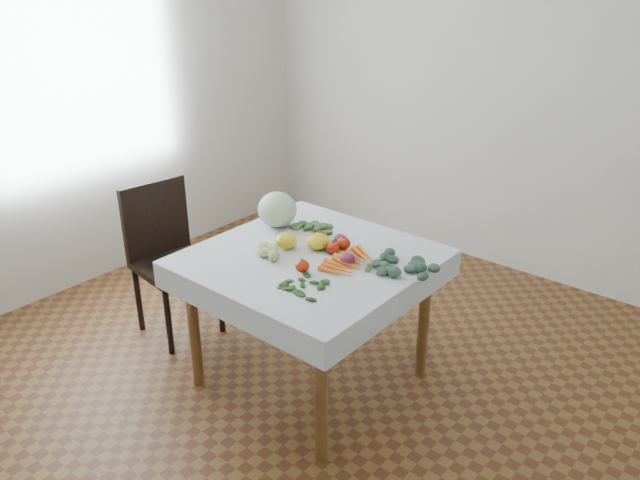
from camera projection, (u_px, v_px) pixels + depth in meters
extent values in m
plane|color=brown|center=(311.00, 376.00, 3.51)|extent=(4.00, 4.00, 0.00)
cube|color=silver|center=(496.00, 83.00, 4.35)|extent=(4.00, 0.04, 2.70)
cube|color=silver|center=(80.00, 90.00, 4.12)|extent=(0.04, 4.00, 2.70)
cube|color=brown|center=(310.00, 260.00, 3.20)|extent=(1.00, 1.00, 0.04)
cylinder|color=brown|center=(194.00, 328.00, 3.31)|extent=(0.06, 0.06, 0.71)
cylinder|color=brown|center=(321.00, 396.00, 2.79)|extent=(0.06, 0.06, 0.71)
cylinder|color=brown|center=(303.00, 270.00, 3.92)|extent=(0.06, 0.06, 0.71)
cylinder|color=brown|center=(424.00, 317.00, 3.41)|extent=(0.06, 0.06, 0.71)
cube|color=white|center=(310.00, 256.00, 3.19)|extent=(1.12, 1.12, 0.01)
cube|color=black|center=(176.00, 266.00, 3.76)|extent=(0.48, 0.48, 0.04)
cube|color=black|center=(155.00, 218.00, 3.79)|extent=(0.10, 0.43, 0.46)
cylinder|color=black|center=(139.00, 299.00, 3.87)|extent=(0.04, 0.04, 0.43)
cylinder|color=black|center=(169.00, 322.00, 3.63)|extent=(0.04, 0.04, 0.43)
cylinder|color=black|center=(189.00, 280.00, 4.09)|extent=(0.04, 0.04, 0.43)
cylinder|color=black|center=(221.00, 301.00, 3.85)|extent=(0.04, 0.04, 0.43)
ellipsoid|color=beige|center=(277.00, 209.00, 3.51)|extent=(0.26, 0.26, 0.20)
ellipsoid|color=#B9260C|center=(344.00, 243.00, 3.25)|extent=(0.08, 0.08, 0.06)
ellipsoid|color=#B9260C|center=(333.00, 247.00, 3.21)|extent=(0.08, 0.08, 0.06)
ellipsoid|color=#B9260C|center=(320.00, 237.00, 3.32)|extent=(0.08, 0.08, 0.07)
ellipsoid|color=#B9260C|center=(302.00, 266.00, 3.02)|extent=(0.09, 0.09, 0.06)
ellipsoid|color=yellow|center=(318.00, 241.00, 3.25)|extent=(0.13, 0.13, 0.08)
ellipsoid|color=yellow|center=(286.00, 241.00, 3.26)|extent=(0.13, 0.13, 0.08)
ellipsoid|color=#551839|center=(341.00, 240.00, 3.30)|extent=(0.08, 0.08, 0.06)
ellipsoid|color=#551839|center=(347.00, 258.00, 3.09)|extent=(0.10, 0.10, 0.07)
ellipsoid|color=#C3D97D|center=(273.00, 251.00, 3.18)|extent=(0.05, 0.05, 0.05)
ellipsoid|color=#C3D97D|center=(271.00, 249.00, 3.21)|extent=(0.05, 0.05, 0.05)
ellipsoid|color=#C3D97D|center=(268.00, 252.00, 3.18)|extent=(0.05, 0.05, 0.05)
ellipsoid|color=#C3D97D|center=(279.00, 251.00, 3.19)|extent=(0.05, 0.05, 0.05)
ellipsoid|color=#C3D97D|center=(263.00, 248.00, 3.22)|extent=(0.05, 0.05, 0.05)
ellipsoid|color=#C3D97D|center=(275.00, 256.00, 3.14)|extent=(0.05, 0.05, 0.05)
cone|color=orange|center=(366.00, 254.00, 3.18)|extent=(0.19, 0.12, 0.03)
cone|color=orange|center=(362.00, 256.00, 3.16)|extent=(0.19, 0.11, 0.03)
cone|color=orange|center=(359.00, 258.00, 3.13)|extent=(0.20, 0.10, 0.03)
cone|color=orange|center=(355.00, 260.00, 3.11)|extent=(0.20, 0.08, 0.03)
cone|color=orange|center=(351.00, 262.00, 3.09)|extent=(0.20, 0.06, 0.03)
cone|color=orange|center=(347.00, 265.00, 3.07)|extent=(0.20, 0.05, 0.03)
cone|color=orange|center=(343.00, 267.00, 3.04)|extent=(0.20, 0.03, 0.03)
cone|color=orange|center=(339.00, 269.00, 3.02)|extent=(0.20, 0.05, 0.03)
cone|color=orange|center=(335.00, 272.00, 3.00)|extent=(0.20, 0.07, 0.03)
ellipsoid|color=#32533F|center=(405.00, 269.00, 3.01)|extent=(0.06, 0.06, 0.04)
ellipsoid|color=#32533F|center=(400.00, 265.00, 3.05)|extent=(0.06, 0.06, 0.04)
ellipsoid|color=#32533F|center=(399.00, 270.00, 3.00)|extent=(0.06, 0.06, 0.04)
ellipsoid|color=#32533F|center=(410.00, 267.00, 3.03)|extent=(0.06, 0.06, 0.04)
ellipsoid|color=#32533F|center=(392.00, 265.00, 3.05)|extent=(0.06, 0.06, 0.04)
ellipsoid|color=#32533F|center=(408.00, 273.00, 2.97)|extent=(0.06, 0.06, 0.04)
ellipsoid|color=#32533F|center=(405.00, 263.00, 3.07)|extent=(0.06, 0.06, 0.04)
ellipsoid|color=#32533F|center=(389.00, 269.00, 3.01)|extent=(0.06, 0.06, 0.04)
ellipsoid|color=#32533F|center=(419.00, 271.00, 2.99)|extent=(0.06, 0.06, 0.04)
ellipsoid|color=#32533F|center=(390.00, 260.00, 3.10)|extent=(0.06, 0.06, 0.04)
ellipsoid|color=#32533F|center=(400.00, 276.00, 2.95)|extent=(0.06, 0.06, 0.04)
ellipsoid|color=#32533F|center=(417.00, 264.00, 3.06)|extent=(0.06, 0.06, 0.04)
ellipsoid|color=#32533F|center=(378.00, 265.00, 3.05)|extent=(0.06, 0.06, 0.04)
ellipsoid|color=#32533F|center=(421.00, 277.00, 2.93)|extent=(0.06, 0.06, 0.04)
ellipsoid|color=#32533F|center=(399.00, 257.00, 3.13)|extent=(0.06, 0.06, 0.04)
ellipsoid|color=#32533F|center=(384.00, 275.00, 2.96)|extent=(0.06, 0.06, 0.04)
ellipsoid|color=#204A17|center=(311.00, 288.00, 2.87)|extent=(0.05, 0.03, 0.01)
ellipsoid|color=#204A17|center=(306.00, 285.00, 2.90)|extent=(0.05, 0.03, 0.01)
ellipsoid|color=#204A17|center=(307.00, 289.00, 2.86)|extent=(0.05, 0.03, 0.01)
ellipsoid|color=#204A17|center=(314.00, 286.00, 2.89)|extent=(0.05, 0.03, 0.01)
ellipsoid|color=#204A17|center=(301.00, 285.00, 2.89)|extent=(0.05, 0.03, 0.01)
ellipsoid|color=#204A17|center=(313.00, 291.00, 2.85)|extent=(0.05, 0.03, 0.01)
ellipsoid|color=#204A17|center=(310.00, 282.00, 2.92)|extent=(0.05, 0.03, 0.01)
ellipsoid|color=#204A17|center=(300.00, 289.00, 2.86)|extent=(0.05, 0.03, 0.01)
ellipsoid|color=#204A17|center=(321.00, 288.00, 2.87)|extent=(0.05, 0.03, 0.01)
ellipsoid|color=#204A17|center=(299.00, 282.00, 2.92)|extent=(0.05, 0.03, 0.01)
ellipsoid|color=#204A17|center=(309.00, 294.00, 2.82)|extent=(0.05, 0.03, 0.01)
ellipsoid|color=#204A17|center=(318.00, 282.00, 2.92)|extent=(0.05, 0.03, 0.01)
ellipsoid|color=#204A17|center=(292.00, 286.00, 2.88)|extent=(0.05, 0.03, 0.01)
ellipsoid|color=#204A17|center=(323.00, 293.00, 2.83)|extent=(0.05, 0.03, 0.01)
ellipsoid|color=#204A17|center=(304.00, 278.00, 2.96)|extent=(0.05, 0.03, 0.01)
ellipsoid|color=#204A17|center=(298.00, 294.00, 2.82)|extent=(0.05, 0.03, 0.01)
ellipsoid|color=#204A17|center=(328.00, 285.00, 2.89)|extent=(0.05, 0.03, 0.01)
ellipsoid|color=#204A17|center=(289.00, 281.00, 2.93)|extent=(0.05, 0.03, 0.01)
ellipsoid|color=#3F6F33|center=(321.00, 228.00, 3.49)|extent=(0.05, 0.05, 0.02)
ellipsoid|color=#3F6F33|center=(320.00, 225.00, 3.52)|extent=(0.05, 0.05, 0.02)
ellipsoid|color=#3F6F33|center=(315.00, 228.00, 3.49)|extent=(0.05, 0.05, 0.02)
ellipsoid|color=#3F6F33|center=(327.00, 228.00, 3.49)|extent=(0.05, 0.05, 0.02)
ellipsoid|color=#3F6F33|center=(313.00, 224.00, 3.54)|extent=(0.05, 0.05, 0.02)
ellipsoid|color=#3F6F33|center=(319.00, 231.00, 3.45)|extent=(0.05, 0.05, 0.02)
ellipsoid|color=#3F6F33|center=(328.00, 224.00, 3.54)|extent=(0.05, 0.05, 0.02)
ellipsoid|color=#3F6F33|center=(306.00, 226.00, 3.51)|extent=(0.05, 0.05, 0.02)
ellipsoid|color=#3F6F33|center=(332.00, 231.00, 3.45)|extent=(0.05, 0.05, 0.02)
ellipsoid|color=#3F6F33|center=(317.00, 221.00, 3.59)|extent=(0.05, 0.05, 0.02)
ellipsoid|color=#3F6F33|center=(309.00, 232.00, 3.44)|extent=(0.05, 0.05, 0.02)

